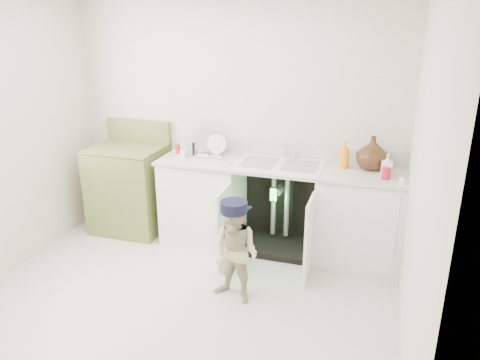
{
  "coord_description": "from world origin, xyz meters",
  "views": [
    {
      "loc": [
        1.48,
        -3.06,
        2.3
      ],
      "look_at": [
        0.31,
        0.7,
        0.89
      ],
      "focal_mm": 35.0,
      "sensor_mm": 36.0,
      "label": 1
    }
  ],
  "objects": [
    {
      "name": "repair_worker",
      "position": [
        0.43,
        0.18,
        0.45
      ],
      "size": [
        0.49,
        0.9,
        0.88
      ],
      "rotation": [
        0.0,
        0.0,
        -0.27
      ],
      "color": "#C1B18A",
      "rests_on": "ground"
    },
    {
      "name": "ground",
      "position": [
        0.0,
        0.0,
        0.0
      ],
      "size": [
        3.5,
        3.5,
        0.0
      ],
      "primitive_type": "plane",
      "color": "#B8B3A1",
      "rests_on": "ground"
    },
    {
      "name": "counter_run",
      "position": [
        0.57,
        1.21,
        0.47
      ],
      "size": [
        2.44,
        1.02,
        1.22
      ],
      "color": "white",
      "rests_on": "ground"
    },
    {
      "name": "room_shell",
      "position": [
        0.0,
        0.0,
        1.25
      ],
      "size": [
        6.0,
        5.5,
        1.26
      ],
      "color": "beige",
      "rests_on": "ground"
    },
    {
      "name": "avocado_stove",
      "position": [
        -1.12,
        1.18,
        0.49
      ],
      "size": [
        0.76,
        0.65,
        1.18
      ],
      "color": "olive",
      "rests_on": "ground"
    }
  ]
}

